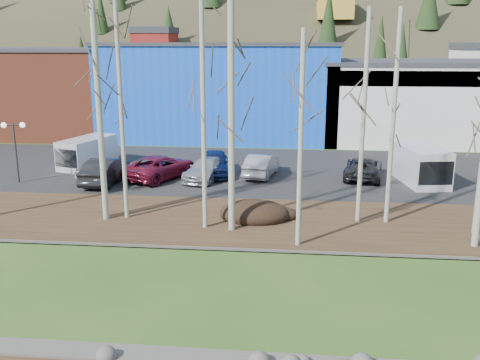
# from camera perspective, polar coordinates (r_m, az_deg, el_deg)

# --- Properties ---
(river) EXTENTS (80.00, 8.00, 0.90)m
(river) POSITION_cam_1_polar(r_m,az_deg,el_deg) (18.62, 3.74, -12.02)
(river) COLOR black
(river) RESTS_ON ground
(far_bank_rocks) EXTENTS (80.00, 0.80, 0.46)m
(far_bank_rocks) POSITION_cam_1_polar(r_m,az_deg,el_deg) (22.36, 4.13, -7.34)
(far_bank_rocks) COLOR #47423D
(far_bank_rocks) RESTS_ON ground
(far_bank) EXTENTS (80.00, 7.00, 0.15)m
(far_bank) POSITION_cam_1_polar(r_m,az_deg,el_deg) (25.34, 4.36, -4.50)
(far_bank) COLOR #382616
(far_bank) RESTS_ON ground
(parking_lot) EXTENTS (80.00, 14.00, 0.14)m
(parking_lot) POSITION_cam_1_polar(r_m,az_deg,el_deg) (35.43, 4.81, 1.00)
(parking_lot) COLOR black
(parking_lot) RESTS_ON ground
(building_brick) EXTENTS (16.32, 12.24, 7.80)m
(building_brick) POSITION_cam_1_polar(r_m,az_deg,el_deg) (54.47, -21.25, 8.88)
(building_brick) COLOR #99432B
(building_brick) RESTS_ON ground
(building_blue) EXTENTS (20.40, 12.24, 8.30)m
(building_blue) POSITION_cam_1_polar(r_m,az_deg,el_deg) (49.07, -1.89, 9.62)
(building_blue) COLOR blue
(building_blue) RESTS_ON ground
(building_white) EXTENTS (18.36, 12.24, 6.80)m
(building_white) POSITION_cam_1_polar(r_m,az_deg,el_deg) (50.03, 19.23, 8.08)
(building_white) COLOR silver
(building_white) RESTS_ON ground
(dirt_mound) EXTENTS (3.34, 2.36, 0.66)m
(dirt_mound) POSITION_cam_1_polar(r_m,az_deg,el_deg) (25.44, 1.56, -3.43)
(dirt_mound) COLOR black
(dirt_mound) RESTS_ON far_bank
(birch_1) EXTENTS (0.20, 0.20, 11.45)m
(birch_1) POSITION_cam_1_polar(r_m,az_deg,el_deg) (25.46, -14.87, 8.54)
(birch_1) COLOR #B1AEA0
(birch_1) RESTS_ON far_bank
(birch_2) EXTENTS (0.28, 0.28, 9.76)m
(birch_2) POSITION_cam_1_polar(r_m,az_deg,el_deg) (25.23, -14.75, 6.56)
(birch_2) COLOR #B1AEA0
(birch_2) RESTS_ON far_bank
(birch_3) EXTENTS (0.21, 0.21, 10.17)m
(birch_3) POSITION_cam_1_polar(r_m,az_deg,el_deg) (23.27, -3.93, 6.88)
(birch_3) COLOR #B1AEA0
(birch_3) RESTS_ON far_bank
(birch_4) EXTENTS (0.29, 0.29, 10.36)m
(birch_4) POSITION_cam_1_polar(r_m,az_deg,el_deg) (22.88, -0.93, 7.02)
(birch_4) COLOR #B1AEA0
(birch_4) RESTS_ON far_bank
(birch_5) EXTENTS (0.21, 0.21, 9.64)m
(birch_5) POSITION_cam_1_polar(r_m,az_deg,el_deg) (24.75, 13.03, 6.38)
(birch_5) COLOR #B1AEA0
(birch_5) RESTS_ON far_bank
(birch_6) EXTENTS (0.20, 0.20, 8.68)m
(birch_6) POSITION_cam_1_polar(r_m,az_deg,el_deg) (21.31, 6.48, 4.10)
(birch_6) COLOR #B1AEA0
(birch_6) RESTS_ON far_bank
(birch_10) EXTENTS (0.21, 0.21, 9.64)m
(birch_10) POSITION_cam_1_polar(r_m,az_deg,el_deg) (24.95, 16.03, 6.25)
(birch_10) COLOR #B1AEA0
(birch_10) RESTS_ON far_bank
(birch_11) EXTENTS (0.20, 0.20, 11.45)m
(birch_11) POSITION_cam_1_polar(r_m,az_deg,el_deg) (25.12, -12.64, 8.60)
(birch_11) COLOR #B1AEA0
(birch_11) RESTS_ON far_bank
(street_lamp) EXTENTS (1.38, 0.49, 3.62)m
(street_lamp) POSITION_cam_1_polar(r_m,az_deg,el_deg) (34.21, -22.95, 4.41)
(street_lamp) COLOR #262628
(street_lamp) RESTS_ON parking_lot
(car_0) EXTENTS (2.14, 4.06, 1.32)m
(car_0) POSITION_cam_1_polar(r_m,az_deg,el_deg) (34.25, -14.71, 1.35)
(car_0) COLOR silver
(car_0) RESTS_ON parking_lot
(car_1) EXTENTS (1.74, 4.66, 1.52)m
(car_1) POSITION_cam_1_polar(r_m,az_deg,el_deg) (32.79, -14.17, 0.99)
(car_1) COLOR #232325
(car_1) RESTS_ON parking_lot
(car_2) EXTENTS (4.38, 5.67, 1.43)m
(car_2) POSITION_cam_1_polar(r_m,az_deg,el_deg) (33.31, -8.48, 1.41)
(car_2) COLOR maroon
(car_2) RESTS_ON parking_lot
(car_3) EXTENTS (2.79, 4.72, 1.28)m
(car_3) POSITION_cam_1_polar(r_m,az_deg,el_deg) (32.81, -3.59, 1.20)
(car_3) COLOR #A2A7AA
(car_3) RESTS_ON parking_lot
(car_4) EXTENTS (2.36, 4.66, 1.52)m
(car_4) POSITION_cam_1_polar(r_m,az_deg,el_deg) (33.82, -2.73, 1.83)
(car_4) COLOR #101D47
(car_4) RESTS_ON parking_lot
(car_5) EXTENTS (2.21, 4.47, 1.41)m
(car_5) POSITION_cam_1_polar(r_m,az_deg,el_deg) (33.53, 2.32, 1.62)
(car_5) COLOR #A5A6A7
(car_5) RESTS_ON parking_lot
(car_6) EXTENTS (2.92, 4.97, 1.30)m
(car_6) POSITION_cam_1_polar(r_m,az_deg,el_deg) (33.90, 13.03, 1.30)
(car_6) COLOR #292A2C
(car_6) RESTS_ON parking_lot
(van_white) EXTENTS (2.86, 5.25, 2.18)m
(van_white) POSITION_cam_1_polar(r_m,az_deg,el_deg) (33.67, 18.68, 1.58)
(van_white) COLOR white
(van_white) RESTS_ON parking_lot
(van_grey) EXTENTS (3.01, 4.75, 1.93)m
(van_grey) POSITION_cam_1_polar(r_m,az_deg,el_deg) (37.43, -16.12, 2.82)
(van_grey) COLOR silver
(van_grey) RESTS_ON parking_lot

